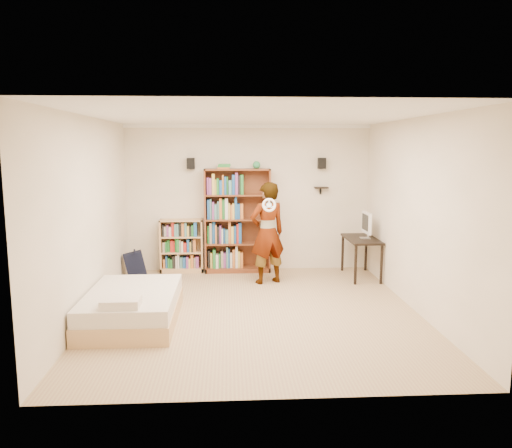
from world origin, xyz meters
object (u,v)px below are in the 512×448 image
(computer_desk, at_px, (361,258))
(daybed, at_px, (132,303))
(low_bookshelf, at_px, (182,246))
(tall_bookshelf, at_px, (237,221))
(person, at_px, (267,233))

(computer_desk, xyz_separation_m, daybed, (-3.62, -2.12, -0.09))
(low_bookshelf, xyz_separation_m, computer_desk, (3.21, -0.57, -0.14))
(low_bookshelf, bearing_deg, tall_bookshelf, -1.57)
(tall_bookshelf, xyz_separation_m, low_bookshelf, (-1.03, 0.03, -0.46))
(tall_bookshelf, distance_m, low_bookshelf, 1.13)
(tall_bookshelf, distance_m, person, 0.96)
(tall_bookshelf, height_order, person, tall_bookshelf)
(daybed, xyz_separation_m, person, (1.93, 1.84, 0.60))
(tall_bookshelf, bearing_deg, daybed, -118.43)
(computer_desk, height_order, person, person)
(computer_desk, distance_m, person, 1.79)
(tall_bookshelf, height_order, computer_desk, tall_bookshelf)
(low_bookshelf, bearing_deg, person, -29.30)
(person, bearing_deg, low_bookshelf, -51.42)
(tall_bookshelf, bearing_deg, person, -59.40)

